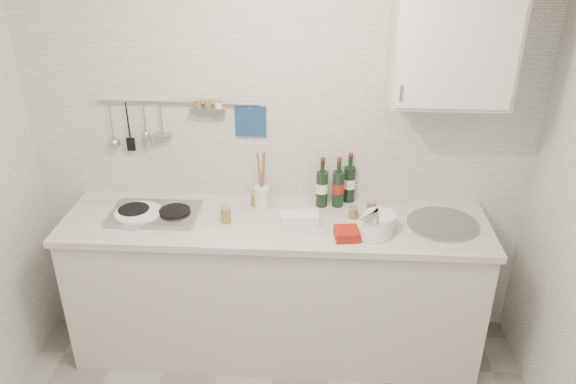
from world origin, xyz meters
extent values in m
cube|color=silver|center=(0.00, 1.40, 1.25)|extent=(3.00, 0.02, 2.50)
cube|color=beige|center=(0.00, 1.10, 0.44)|extent=(2.40, 0.60, 0.88)
cube|color=silver|center=(0.00, 1.10, 0.90)|extent=(2.44, 0.64, 0.04)
cube|color=black|center=(0.00, 1.12, 0.05)|extent=(2.34, 0.52, 0.10)
cube|color=#93969B|center=(-0.70, 1.10, 0.94)|extent=(0.50, 0.32, 0.03)
cylinder|color=black|center=(-0.82, 1.10, 0.96)|extent=(0.18, 0.18, 0.01)
cylinder|color=black|center=(-0.58, 1.10, 0.96)|extent=(0.18, 0.18, 0.01)
cylinder|color=#93969B|center=(0.95, 1.10, 0.93)|extent=(0.40, 0.40, 0.02)
cylinder|color=#93969B|center=(0.95, 1.10, 0.87)|extent=(0.34, 0.34, 0.10)
cylinder|color=#93969B|center=(-0.58, 1.37, 1.52)|extent=(0.95, 0.02, 0.02)
cube|color=navy|center=(-0.16, 1.39, 1.41)|extent=(0.18, 0.02, 0.18)
cube|color=beige|center=(0.90, 1.22, 1.95)|extent=(0.60, 0.35, 0.70)
cube|color=white|center=(0.90, 1.04, 1.95)|extent=(0.56, 0.01, 0.66)
cylinder|color=#93969B|center=(0.64, 1.03, 1.70)|extent=(0.01, 0.01, 0.08)
cylinder|color=#5377BC|center=(-0.80, 1.07, 0.93)|extent=(0.28, 0.28, 0.01)
cylinder|color=#5377BC|center=(-0.79, 1.07, 0.94)|extent=(0.28, 0.28, 0.01)
cylinder|color=#5377BC|center=(-0.78, 1.08, 0.96)|extent=(0.27, 0.27, 0.01)
cylinder|color=white|center=(0.54, 0.98, 0.93)|extent=(0.23, 0.23, 0.01)
cylinder|color=white|center=(0.55, 0.99, 0.94)|extent=(0.22, 0.22, 0.01)
cylinder|color=white|center=(0.55, 0.99, 0.95)|extent=(0.21, 0.21, 0.01)
cylinder|color=white|center=(0.56, 0.99, 0.96)|extent=(0.21, 0.21, 0.01)
cylinder|color=white|center=(0.57, 1.00, 0.97)|extent=(0.20, 0.20, 0.01)
cylinder|color=white|center=(0.57, 1.00, 0.99)|extent=(0.20, 0.20, 0.01)
cylinder|color=white|center=(0.58, 1.00, 1.00)|extent=(0.19, 0.19, 0.01)
cylinder|color=white|center=(0.58, 1.01, 1.01)|extent=(0.18, 0.18, 0.01)
cylinder|color=white|center=(0.59, 1.01, 1.02)|extent=(0.18, 0.18, 0.01)
cube|color=white|center=(0.14, 1.06, 0.95)|extent=(0.23, 0.13, 0.07)
cube|color=#A51213|center=(0.40, 0.92, 0.95)|extent=(0.14, 0.14, 0.05)
cylinder|color=white|center=(-0.09, 1.25, 0.99)|extent=(0.09, 0.09, 0.13)
cylinder|color=#965F3C|center=(-0.08, 1.25, 1.15)|extent=(0.04, 0.06, 0.26)
cylinder|color=#965F3C|center=(-0.10, 1.26, 1.14)|extent=(0.04, 0.05, 0.24)
cylinder|color=olive|center=(-0.12, 1.27, 0.96)|extent=(0.07, 0.07, 0.08)
cylinder|color=tan|center=(-0.12, 1.27, 1.01)|extent=(0.07, 0.07, 0.01)
cylinder|color=olive|center=(0.56, 1.24, 0.95)|extent=(0.05, 0.05, 0.05)
cylinder|color=tan|center=(0.56, 1.24, 0.98)|extent=(0.06, 0.06, 0.01)
cylinder|color=olive|center=(0.45, 1.15, 0.95)|extent=(0.05, 0.05, 0.06)
cylinder|color=tan|center=(0.45, 1.15, 0.98)|extent=(0.06, 0.06, 0.01)
cylinder|color=olive|center=(-0.27, 1.06, 0.96)|extent=(0.06, 0.06, 0.09)
cylinder|color=tan|center=(-0.27, 1.06, 1.01)|extent=(0.06, 0.06, 0.01)
camera|label=1|loc=(0.25, -1.69, 2.50)|focal=35.00mm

